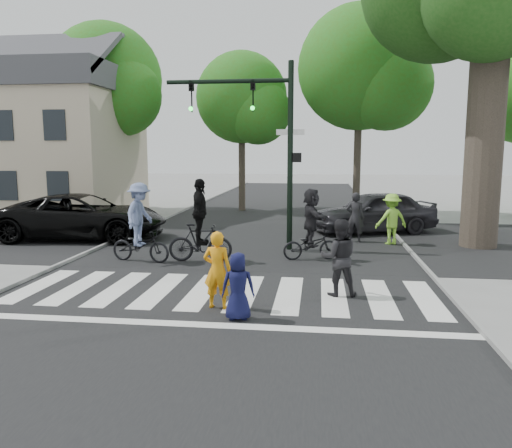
{
  "coord_description": "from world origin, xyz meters",
  "views": [
    {
      "loc": [
        2.12,
        -9.89,
        3.21
      ],
      "look_at": [
        0.5,
        3.0,
        1.3
      ],
      "focal_mm": 35.0,
      "sensor_mm": 36.0,
      "label": 1
    }
  ],
  "objects_px": {
    "car_suv": "(83,217)",
    "pedestrian_child": "(238,286)",
    "pedestrian_adult": "(339,258)",
    "car_grey": "(374,212)",
    "traffic_signal": "(264,129)",
    "pedestrian_woman": "(217,270)",
    "cyclist_mid": "(200,228)",
    "cyclist_left": "(140,228)",
    "cyclist_right": "(311,228)"
  },
  "relations": [
    {
      "from": "car_suv",
      "to": "pedestrian_child",
      "type": "bearing_deg",
      "value": -143.51
    },
    {
      "from": "pedestrian_adult",
      "to": "car_suv",
      "type": "height_order",
      "value": "pedestrian_adult"
    },
    {
      "from": "pedestrian_adult",
      "to": "car_grey",
      "type": "relative_size",
      "value": 0.35
    },
    {
      "from": "traffic_signal",
      "to": "pedestrian_woman",
      "type": "height_order",
      "value": "traffic_signal"
    },
    {
      "from": "pedestrian_adult",
      "to": "pedestrian_child",
      "type": "bearing_deg",
      "value": 38.15
    },
    {
      "from": "pedestrian_child",
      "to": "cyclist_mid",
      "type": "bearing_deg",
      "value": -77.09
    },
    {
      "from": "cyclist_left",
      "to": "cyclist_right",
      "type": "bearing_deg",
      "value": 10.46
    },
    {
      "from": "pedestrian_woman",
      "to": "car_grey",
      "type": "bearing_deg",
      "value": -107.85
    },
    {
      "from": "pedestrian_woman",
      "to": "pedestrian_child",
      "type": "relative_size",
      "value": 1.23
    },
    {
      "from": "cyclist_mid",
      "to": "car_grey",
      "type": "relative_size",
      "value": 0.5
    },
    {
      "from": "pedestrian_woman",
      "to": "car_suv",
      "type": "height_order",
      "value": "car_suv"
    },
    {
      "from": "pedestrian_woman",
      "to": "cyclist_left",
      "type": "bearing_deg",
      "value": -47.82
    },
    {
      "from": "pedestrian_woman",
      "to": "car_suv",
      "type": "bearing_deg",
      "value": -44.14
    },
    {
      "from": "pedestrian_woman",
      "to": "pedestrian_adult",
      "type": "bearing_deg",
      "value": -149.08
    },
    {
      "from": "traffic_signal",
      "to": "cyclist_mid",
      "type": "height_order",
      "value": "traffic_signal"
    },
    {
      "from": "pedestrian_child",
      "to": "car_suv",
      "type": "height_order",
      "value": "car_suv"
    },
    {
      "from": "pedestrian_child",
      "to": "car_suv",
      "type": "xyz_separation_m",
      "value": [
        -7.05,
        8.04,
        0.18
      ]
    },
    {
      "from": "pedestrian_adult",
      "to": "cyclist_right",
      "type": "xyz_separation_m",
      "value": [
        -0.67,
        3.68,
        0.08
      ]
    },
    {
      "from": "cyclist_mid",
      "to": "cyclist_right",
      "type": "relative_size",
      "value": 1.14
    },
    {
      "from": "cyclist_mid",
      "to": "car_suv",
      "type": "distance_m",
      "value": 6.02
    },
    {
      "from": "pedestrian_child",
      "to": "cyclist_left",
      "type": "height_order",
      "value": "cyclist_left"
    },
    {
      "from": "cyclist_right",
      "to": "cyclist_left",
      "type": "bearing_deg",
      "value": -169.54
    },
    {
      "from": "pedestrian_woman",
      "to": "car_grey",
      "type": "relative_size",
      "value": 0.33
    },
    {
      "from": "pedestrian_child",
      "to": "cyclist_right",
      "type": "xyz_separation_m",
      "value": [
        1.29,
        5.56,
        0.29
      ]
    },
    {
      "from": "traffic_signal",
      "to": "cyclist_left",
      "type": "bearing_deg",
      "value": -144.99
    },
    {
      "from": "traffic_signal",
      "to": "car_grey",
      "type": "height_order",
      "value": "traffic_signal"
    },
    {
      "from": "pedestrian_child",
      "to": "cyclist_mid",
      "type": "xyz_separation_m",
      "value": [
        -1.91,
        4.91,
        0.34
      ]
    },
    {
      "from": "traffic_signal",
      "to": "pedestrian_child",
      "type": "distance_m",
      "value": 7.72
    },
    {
      "from": "pedestrian_woman",
      "to": "cyclist_mid",
      "type": "distance_m",
      "value": 4.5
    },
    {
      "from": "pedestrian_woman",
      "to": "cyclist_left",
      "type": "xyz_separation_m",
      "value": [
        -3.1,
        4.01,
        0.2
      ]
    },
    {
      "from": "pedestrian_adult",
      "to": "cyclist_right",
      "type": "bearing_deg",
      "value": -85.22
    },
    {
      "from": "traffic_signal",
      "to": "cyclist_left",
      "type": "distance_m",
      "value": 5.02
    },
    {
      "from": "pedestrian_woman",
      "to": "pedestrian_adult",
      "type": "relative_size",
      "value": 0.93
    },
    {
      "from": "pedestrian_adult",
      "to": "car_suv",
      "type": "distance_m",
      "value": 10.92
    },
    {
      "from": "cyclist_left",
      "to": "car_grey",
      "type": "relative_size",
      "value": 0.47
    },
    {
      "from": "pedestrian_woman",
      "to": "cyclist_right",
      "type": "bearing_deg",
      "value": -105.83
    },
    {
      "from": "pedestrian_child",
      "to": "car_suv",
      "type": "distance_m",
      "value": 10.7
    },
    {
      "from": "pedestrian_woman",
      "to": "car_suv",
      "type": "xyz_separation_m",
      "value": [
        -6.52,
        7.4,
        0.03
      ]
    },
    {
      "from": "cyclist_mid",
      "to": "car_suv",
      "type": "height_order",
      "value": "cyclist_mid"
    },
    {
      "from": "traffic_signal",
      "to": "cyclist_right",
      "type": "relative_size",
      "value": 2.83
    },
    {
      "from": "cyclist_right",
      "to": "car_suv",
      "type": "xyz_separation_m",
      "value": [
        -8.34,
        2.49,
        -0.11
      ]
    },
    {
      "from": "traffic_signal",
      "to": "pedestrian_child",
      "type": "relative_size",
      "value": 4.58
    },
    {
      "from": "cyclist_mid",
      "to": "cyclist_right",
      "type": "xyz_separation_m",
      "value": [
        3.2,
        0.64,
        -0.05
      ]
    },
    {
      "from": "cyclist_mid",
      "to": "car_suv",
      "type": "bearing_deg",
      "value": 148.66
    },
    {
      "from": "pedestrian_adult",
      "to": "cyclist_left",
      "type": "relative_size",
      "value": 0.75
    },
    {
      "from": "traffic_signal",
      "to": "car_suv",
      "type": "height_order",
      "value": "traffic_signal"
    },
    {
      "from": "pedestrian_woman",
      "to": "traffic_signal",
      "type": "bearing_deg",
      "value": -87.8
    },
    {
      "from": "pedestrian_woman",
      "to": "cyclist_left",
      "type": "height_order",
      "value": "cyclist_left"
    },
    {
      "from": "traffic_signal",
      "to": "cyclist_mid",
      "type": "distance_m",
      "value": 3.93
    },
    {
      "from": "pedestrian_adult",
      "to": "cyclist_left",
      "type": "distance_m",
      "value": 6.24
    }
  ]
}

